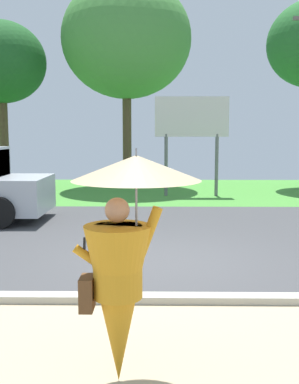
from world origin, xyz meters
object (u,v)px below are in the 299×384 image
at_px(roadside_billboard, 192,124).
at_px(tree_center_back, 1,63).
at_px(monk_pedestrian, 123,258).
at_px(tree_left_far, 126,39).

distance_m(roadside_billboard, tree_center_back, 8.17).
bearing_deg(monk_pedestrian, tree_left_far, 97.41).
distance_m(roadside_billboard, tree_left_far, 4.95).
height_order(tree_left_far, tree_center_back, tree_left_far).
height_order(roadside_billboard, tree_center_back, tree_center_back).
bearing_deg(tree_left_far, monk_pedestrian, -86.57).
distance_m(monk_pedestrian, tree_left_far, 15.88).
relative_size(monk_pedestrian, tree_left_far, 0.26).
distance_m(monk_pedestrian, tree_center_back, 16.41).
bearing_deg(tree_left_far, tree_center_back, -176.69).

